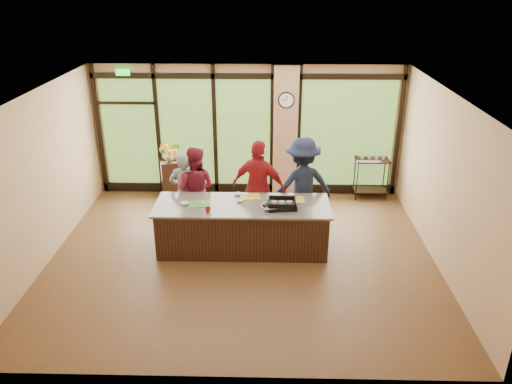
{
  "coord_description": "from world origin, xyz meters",
  "views": [
    {
      "loc": [
        0.45,
        -7.94,
        4.79
      ],
      "look_at": [
        0.25,
        0.4,
        1.13
      ],
      "focal_mm": 35.0,
      "sensor_mm": 36.0,
      "label": 1
    }
  ],
  "objects_px": {
    "roasting_pan": "(282,205)",
    "bar_cart": "(371,172)",
    "cook_left": "(185,192)",
    "flower_stand": "(171,178)",
    "cook_right": "(302,185)",
    "island_base": "(243,228)"
  },
  "relations": [
    {
      "from": "island_base",
      "to": "bar_cart",
      "type": "bearing_deg",
      "value": 40.85
    },
    {
      "from": "cook_right",
      "to": "flower_stand",
      "type": "relative_size",
      "value": 2.25
    },
    {
      "from": "cook_left",
      "to": "flower_stand",
      "type": "bearing_deg",
      "value": -69.98
    },
    {
      "from": "cook_left",
      "to": "bar_cart",
      "type": "relative_size",
      "value": 1.6
    },
    {
      "from": "cook_right",
      "to": "cook_left",
      "type": "bearing_deg",
      "value": -14.43
    },
    {
      "from": "flower_stand",
      "to": "bar_cart",
      "type": "bearing_deg",
      "value": -16.72
    },
    {
      "from": "roasting_pan",
      "to": "bar_cart",
      "type": "relative_size",
      "value": 0.48
    },
    {
      "from": "cook_right",
      "to": "flower_stand",
      "type": "distance_m",
      "value": 3.39
    },
    {
      "from": "cook_left",
      "to": "island_base",
      "type": "bearing_deg",
      "value": 147.89
    },
    {
      "from": "cook_left",
      "to": "cook_right",
      "type": "height_order",
      "value": "cook_right"
    },
    {
      "from": "island_base",
      "to": "bar_cart",
      "type": "distance_m",
      "value": 3.75
    },
    {
      "from": "flower_stand",
      "to": "cook_left",
      "type": "bearing_deg",
      "value": -86.98
    },
    {
      "from": "cook_left",
      "to": "roasting_pan",
      "type": "xyz_separation_m",
      "value": [
        1.9,
        -0.86,
        0.14
      ]
    },
    {
      "from": "cook_left",
      "to": "bar_cart",
      "type": "height_order",
      "value": "cook_left"
    },
    {
      "from": "cook_left",
      "to": "roasting_pan",
      "type": "height_order",
      "value": "cook_left"
    },
    {
      "from": "cook_right",
      "to": "bar_cart",
      "type": "relative_size",
      "value": 1.88
    },
    {
      "from": "island_base",
      "to": "cook_left",
      "type": "xyz_separation_m",
      "value": [
        -1.18,
        0.75,
        0.38
      ]
    },
    {
      "from": "roasting_pan",
      "to": "bar_cart",
      "type": "height_order",
      "value": "bar_cart"
    },
    {
      "from": "flower_stand",
      "to": "island_base",
      "type": "bearing_deg",
      "value": -70.54
    },
    {
      "from": "cook_right",
      "to": "flower_stand",
      "type": "height_order",
      "value": "cook_right"
    },
    {
      "from": "island_base",
      "to": "roasting_pan",
      "type": "distance_m",
      "value": 0.9
    },
    {
      "from": "island_base",
      "to": "flower_stand",
      "type": "height_order",
      "value": "island_base"
    }
  ]
}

